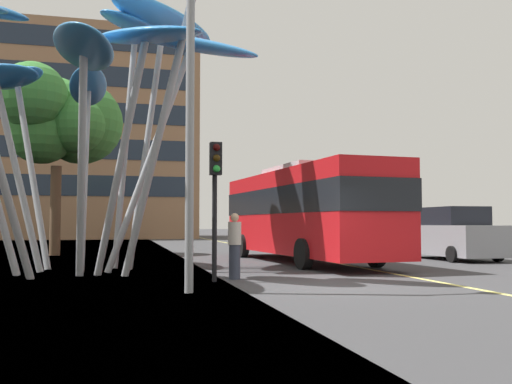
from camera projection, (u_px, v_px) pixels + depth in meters
The scene contains 13 objects.
ground at pixel (309, 288), 13.03m from camera, with size 120.00×240.00×0.10m.
red_bus at pixel (303, 209), 20.87m from camera, with size 3.46×11.34×3.53m.
leaf_sculpture at pixel (94, 54), 16.72m from camera, with size 11.20×9.98×8.85m.
traffic_light_kerb_near at pixel (215, 180), 13.88m from camera, with size 0.28×0.42×3.41m.
traffic_light_kerb_far at pixel (215, 178), 17.46m from camera, with size 0.28×0.42×3.88m.
car_parked_mid at pixel (453, 235), 22.20m from camera, with size 2.09×4.47×2.06m.
car_parked_far at pixel (379, 231), 28.27m from camera, with size 2.04×4.15×2.19m.
car_side_street at pixel (335, 230), 34.65m from camera, with size 2.02×4.30×2.11m.
car_far_side at pixel (298, 228), 40.26m from camera, with size 1.99×4.37×2.25m.
street_lamp at pixel (210, 60), 12.00m from camera, with size 1.80×0.44×7.65m.
tree_pavement_near at pixel (61, 119), 25.62m from camera, with size 5.27×5.16×8.33m.
pedestrian at pixel (235, 246), 14.52m from camera, with size 0.34×0.34×1.69m.
backdrop_building at pixel (65, 139), 55.49m from camera, with size 24.47×14.79×19.23m.
Camera 1 is at (-4.91, -12.48, 1.44)m, focal length 39.80 mm.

